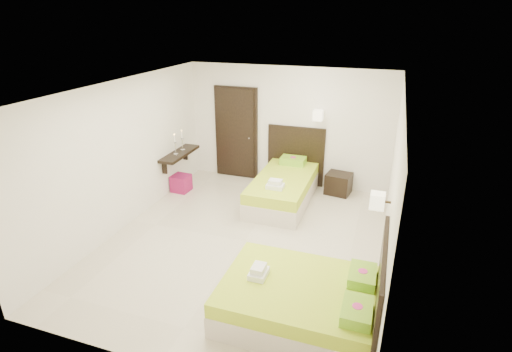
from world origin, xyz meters
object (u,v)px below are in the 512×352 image
(bed_double, at_px, (305,300))
(nightstand, at_px, (338,184))
(ottoman, at_px, (181,183))
(bed_single, at_px, (284,186))

(bed_double, bearing_deg, nightstand, 91.99)
(nightstand, distance_m, ottoman, 3.40)
(ottoman, bearing_deg, nightstand, 16.75)
(nightstand, height_order, ottoman, nightstand)
(bed_single, bearing_deg, bed_double, -70.56)
(bed_single, height_order, ottoman, bed_single)
(bed_double, bearing_deg, bed_single, 109.44)
(nightstand, relative_size, ottoman, 1.40)
(nightstand, bearing_deg, bed_double, -79.03)
(bed_single, bearing_deg, ottoman, -173.26)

